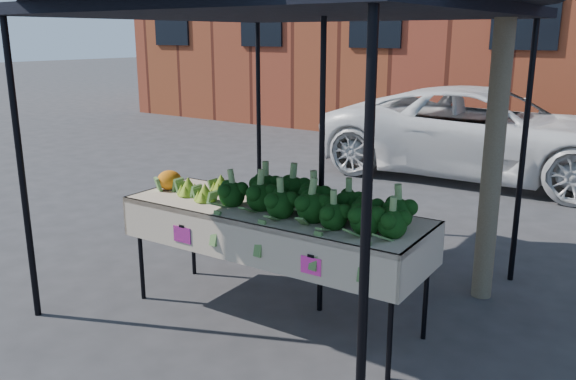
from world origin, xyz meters
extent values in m
plane|color=#2C2C2F|center=(0.00, 0.00, 0.00)|extent=(90.00, 90.00, 0.00)
cube|color=#C3AD91|center=(-0.19, -0.09, 0.45)|extent=(2.43, 0.89, 0.90)
cube|color=#F22D8C|center=(-0.75, -0.49, 0.70)|extent=(0.17, 0.01, 0.12)
cube|color=#FD30A8|center=(0.38, -0.49, 0.70)|extent=(0.17, 0.01, 0.12)
ellipsoid|color=black|center=(0.17, -0.06, 1.04)|extent=(1.56, 0.59, 0.28)
ellipsoid|color=#9BB42E|center=(-0.86, -0.10, 1.01)|extent=(0.44, 0.48, 0.21)
ellipsoid|color=orange|center=(-1.24, -0.14, 1.00)|extent=(0.21, 0.21, 0.19)
imported|color=white|center=(-0.35, 5.66, 2.50)|extent=(1.48, 2.36, 5.00)
camera|label=1|loc=(2.36, -3.52, 2.17)|focal=36.84mm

